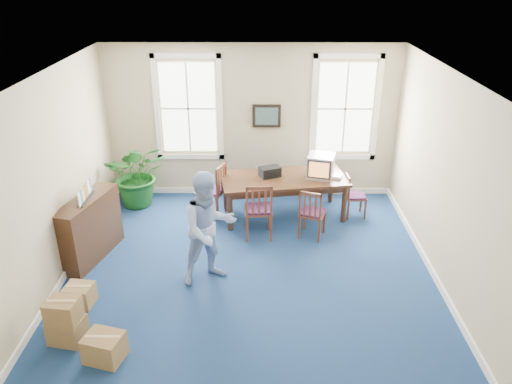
{
  "coord_description": "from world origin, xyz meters",
  "views": [
    {
      "loc": [
        0.15,
        -6.69,
        4.67
      ],
      "look_at": [
        0.1,
        0.6,
        1.25
      ],
      "focal_mm": 35.0,
      "sensor_mm": 36.0,
      "label": 1
    }
  ],
  "objects_px": {
    "man": "(209,228)",
    "cardboard_boxes": "(80,315)",
    "chair_near_left": "(258,209)",
    "conference_table": "(283,196)",
    "crt_tv": "(321,166)",
    "credenza": "(90,228)",
    "potted_plant": "(138,174)"
  },
  "relations": [
    {
      "from": "man",
      "to": "cardboard_boxes",
      "type": "bearing_deg",
      "value": -167.71
    },
    {
      "from": "chair_near_left",
      "to": "man",
      "type": "bearing_deg",
      "value": 58.06
    },
    {
      "from": "conference_table",
      "to": "chair_near_left",
      "type": "relative_size",
      "value": 2.18
    },
    {
      "from": "crt_tv",
      "to": "cardboard_boxes",
      "type": "relative_size",
      "value": 0.45
    },
    {
      "from": "man",
      "to": "credenza",
      "type": "relative_size",
      "value": 1.32
    },
    {
      "from": "conference_table",
      "to": "crt_tv",
      "type": "bearing_deg",
      "value": -4.5
    },
    {
      "from": "chair_near_left",
      "to": "man",
      "type": "relative_size",
      "value": 0.6
    },
    {
      "from": "conference_table",
      "to": "crt_tv",
      "type": "relative_size",
      "value": 4.51
    },
    {
      "from": "conference_table",
      "to": "crt_tv",
      "type": "height_order",
      "value": "crt_tv"
    },
    {
      "from": "conference_table",
      "to": "cardboard_boxes",
      "type": "distance_m",
      "value": 4.57
    },
    {
      "from": "man",
      "to": "cardboard_boxes",
      "type": "relative_size",
      "value": 1.54
    },
    {
      "from": "crt_tv",
      "to": "cardboard_boxes",
      "type": "bearing_deg",
      "value": -119.63
    },
    {
      "from": "crt_tv",
      "to": "potted_plant",
      "type": "relative_size",
      "value": 0.39
    },
    {
      "from": "chair_near_left",
      "to": "cardboard_boxes",
      "type": "xyz_separation_m",
      "value": [
        -2.38,
        -2.74,
        -0.21
      ]
    },
    {
      "from": "chair_near_left",
      "to": "cardboard_boxes",
      "type": "bearing_deg",
      "value": 45.76
    },
    {
      "from": "conference_table",
      "to": "credenza",
      "type": "height_order",
      "value": "credenza"
    },
    {
      "from": "credenza",
      "to": "cardboard_boxes",
      "type": "height_order",
      "value": "credenza"
    },
    {
      "from": "credenza",
      "to": "potted_plant",
      "type": "height_order",
      "value": "potted_plant"
    },
    {
      "from": "crt_tv",
      "to": "credenza",
      "type": "relative_size",
      "value": 0.38
    },
    {
      "from": "crt_tv",
      "to": "potted_plant",
      "type": "xyz_separation_m",
      "value": [
        -3.67,
        0.42,
        -0.36
      ]
    },
    {
      "from": "chair_near_left",
      "to": "credenza",
      "type": "height_order",
      "value": "chair_near_left"
    },
    {
      "from": "conference_table",
      "to": "potted_plant",
      "type": "relative_size",
      "value": 1.76
    },
    {
      "from": "crt_tv",
      "to": "chair_near_left",
      "type": "xyz_separation_m",
      "value": [
        -1.2,
        -0.88,
        -0.49
      ]
    },
    {
      "from": "credenza",
      "to": "cardboard_boxes",
      "type": "relative_size",
      "value": 1.17
    },
    {
      "from": "cardboard_boxes",
      "to": "conference_table",
      "type": "bearing_deg",
      "value": 51.05
    },
    {
      "from": "crt_tv",
      "to": "chair_near_left",
      "type": "bearing_deg",
      "value": -128.8
    },
    {
      "from": "credenza",
      "to": "potted_plant",
      "type": "bearing_deg",
      "value": 94.69
    },
    {
      "from": "credenza",
      "to": "potted_plant",
      "type": "xyz_separation_m",
      "value": [
        0.38,
        2.03,
        0.13
      ]
    },
    {
      "from": "conference_table",
      "to": "crt_tv",
      "type": "distance_m",
      "value": 0.95
    },
    {
      "from": "credenza",
      "to": "cardboard_boxes",
      "type": "xyz_separation_m",
      "value": [
        0.46,
        -2.0,
        -0.21
      ]
    },
    {
      "from": "conference_table",
      "to": "chair_near_left",
      "type": "distance_m",
      "value": 0.97
    },
    {
      "from": "man",
      "to": "cardboard_boxes",
      "type": "distance_m",
      "value": 2.2
    }
  ]
}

